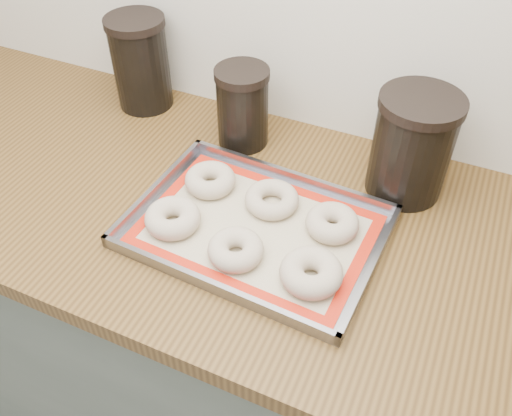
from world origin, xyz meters
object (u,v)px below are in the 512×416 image
at_px(canister_left, 141,63).
at_px(bagel_front_mid, 236,250).
at_px(bagel_back_mid, 272,199).
at_px(canister_mid, 242,107).
at_px(canister_right, 412,146).
at_px(baking_tray, 256,228).
at_px(bagel_front_left, 173,218).
at_px(bagel_back_right, 332,223).
at_px(bagel_front_right, 311,273).
at_px(bagel_back_left, 210,180).

bearing_deg(canister_left, bagel_front_mid, -41.07).
distance_m(bagel_back_mid, canister_mid, 0.24).
xyz_separation_m(canister_mid, canister_right, (0.36, -0.01, 0.02)).
bearing_deg(canister_left, canister_right, -4.88).
height_order(baking_tray, canister_mid, canister_mid).
xyz_separation_m(baking_tray, bagel_front_left, (-0.15, -0.05, 0.02)).
bearing_deg(canister_right, bagel_back_mid, -143.47).
distance_m(bagel_front_left, bagel_back_right, 0.30).
height_order(bagel_back_right, canister_mid, canister_mid).
bearing_deg(canister_mid, canister_right, -1.78).
bearing_deg(canister_right, bagel_back_right, -117.20).
bearing_deg(canister_left, canister_mid, -8.83).
relative_size(bagel_front_mid, bagel_back_mid, 0.95).
xyz_separation_m(bagel_front_right, canister_left, (-0.56, 0.36, 0.08)).
xyz_separation_m(baking_tray, bagel_back_left, (-0.13, 0.07, 0.02)).
bearing_deg(canister_left, baking_tray, -34.26).
bearing_deg(bagel_back_right, bagel_back_mid, 172.92).
distance_m(bagel_front_mid, canister_right, 0.39).
distance_m(baking_tray, bagel_front_left, 0.16).
bearing_deg(bagel_back_left, bagel_back_mid, -0.06).
bearing_deg(baking_tray, bagel_back_mid, 88.52).
bearing_deg(canister_right, bagel_front_mid, -126.06).
xyz_separation_m(bagel_front_left, bagel_front_right, (0.28, -0.02, 0.00)).
distance_m(bagel_front_left, bagel_back_left, 0.13).
relative_size(bagel_front_left, bagel_front_mid, 1.05).
bearing_deg(canister_mid, baking_tray, -59.92).
bearing_deg(canister_mid, bagel_front_left, -90.74).
distance_m(canister_mid, canister_right, 0.37).
xyz_separation_m(baking_tray, bagel_front_right, (0.14, -0.07, 0.02)).
bearing_deg(baking_tray, canister_left, 145.74).
distance_m(bagel_front_left, bagel_front_right, 0.28).
distance_m(baking_tray, bagel_front_right, 0.15).
relative_size(bagel_front_left, bagel_back_left, 1.03).
height_order(bagel_front_mid, bagel_back_left, same).
bearing_deg(canister_left, bagel_front_left, -50.95).
xyz_separation_m(bagel_front_left, canister_left, (-0.28, 0.34, 0.09)).
relative_size(baking_tray, canister_mid, 2.67).
xyz_separation_m(bagel_front_right, bagel_back_mid, (-0.13, 0.14, -0.00)).
bearing_deg(baking_tray, bagel_back_right, 23.10).
relative_size(bagel_back_left, canister_mid, 0.57).
bearing_deg(canister_right, canister_left, 175.12).
xyz_separation_m(bagel_front_left, canister_right, (0.37, 0.29, 0.08)).
height_order(baking_tray, bagel_front_left, bagel_front_left).
distance_m(bagel_back_mid, canister_right, 0.29).
height_order(bagel_front_right, bagel_back_mid, bagel_front_right).
bearing_deg(bagel_back_left, canister_left, 143.22).
bearing_deg(bagel_front_mid, canister_right, 53.94).
bearing_deg(bagel_front_mid, bagel_back_right, 44.49).
bearing_deg(canister_left, bagel_back_right, -22.88).
relative_size(bagel_back_mid, canister_right, 0.50).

